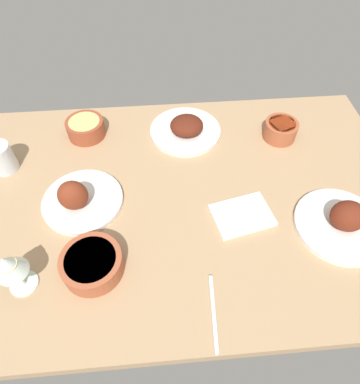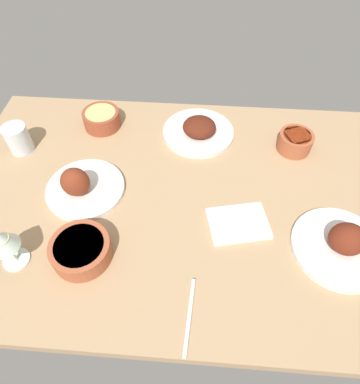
% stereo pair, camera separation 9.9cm
% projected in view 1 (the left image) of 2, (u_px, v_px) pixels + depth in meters
% --- Properties ---
extents(dining_table, '(1.40, 0.90, 0.04)m').
position_uv_depth(dining_table, '(180.00, 200.00, 1.02)').
color(dining_table, tan).
rests_on(dining_table, ground).
extents(plate_near_viewer, '(0.25, 0.25, 0.08)m').
position_uv_depth(plate_near_viewer, '(186.00, 129.00, 1.16)').
color(plate_near_viewer, silver).
rests_on(plate_near_viewer, dining_table).
extents(plate_far_side, '(0.25, 0.25, 0.10)m').
position_uv_depth(plate_far_side, '(343.00, 222.00, 0.92)').
color(plate_far_side, silver).
rests_on(plate_far_side, dining_table).
extents(plate_center_main, '(0.24, 0.24, 0.11)m').
position_uv_depth(plate_center_main, '(79.00, 199.00, 0.96)').
color(plate_center_main, silver).
rests_on(plate_center_main, dining_table).
extents(bowl_sauce, '(0.11, 0.11, 0.06)m').
position_uv_depth(bowl_sauce, '(280.00, 129.00, 1.15)').
color(bowl_sauce, '#A35133').
rests_on(bowl_sauce, dining_table).
extents(bowl_potatoes, '(0.16, 0.16, 0.06)m').
position_uv_depth(bowl_potatoes, '(92.00, 263.00, 0.84)').
color(bowl_potatoes, '#A35133').
rests_on(bowl_potatoes, dining_table).
extents(bowl_pasta, '(0.13, 0.13, 0.06)m').
position_uv_depth(bowl_pasta, '(86.00, 128.00, 1.15)').
color(bowl_pasta, brown).
rests_on(bowl_pasta, dining_table).
extents(wine_glass, '(0.08, 0.08, 0.14)m').
position_uv_depth(wine_glass, '(9.00, 266.00, 0.76)').
color(wine_glass, silver).
rests_on(wine_glass, dining_table).
extents(water_tumbler, '(0.08, 0.08, 0.09)m').
position_uv_depth(water_tumbler, '(1.00, 158.00, 1.04)').
color(water_tumbler, silver).
rests_on(water_tumbler, dining_table).
extents(folded_napkin, '(0.19, 0.15, 0.01)m').
position_uv_depth(folded_napkin, '(242.00, 215.00, 0.96)').
color(folded_napkin, white).
rests_on(folded_napkin, dining_table).
extents(fork_loose, '(0.02, 0.18, 0.01)m').
position_uv_depth(fork_loose, '(213.00, 313.00, 0.79)').
color(fork_loose, silver).
rests_on(fork_loose, dining_table).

